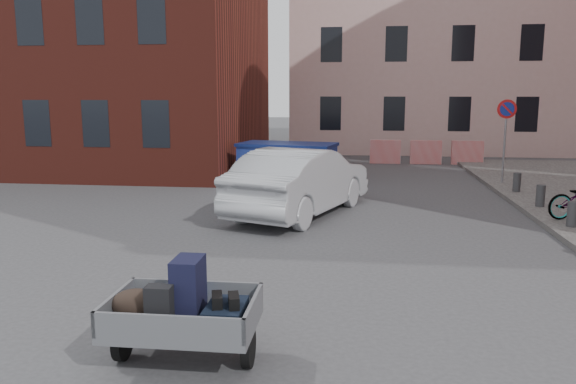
# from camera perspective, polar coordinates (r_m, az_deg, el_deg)

# --- Properties ---
(ground) EXTENTS (120.00, 120.00, 0.00)m
(ground) POSITION_cam_1_polar(r_m,az_deg,el_deg) (9.70, -1.34, -7.83)
(ground) COLOR #38383A
(ground) RESTS_ON ground
(building_pink) EXTENTS (16.00, 8.00, 14.00)m
(building_pink) POSITION_cam_1_polar(r_m,az_deg,el_deg) (31.72, 16.26, 16.95)
(building_pink) COLOR #CAA49C
(building_pink) RESTS_ON ground
(no_parking_sign) EXTENTS (0.60, 0.09, 2.65)m
(no_parking_sign) POSITION_cam_1_polar(r_m,az_deg,el_deg) (19.20, 21.27, 6.50)
(no_parking_sign) COLOR gray
(no_parking_sign) RESTS_ON sidewalk
(bollards) EXTENTS (0.22, 9.02, 0.55)m
(bollards) POSITION_cam_1_polar(r_m,az_deg,el_deg) (13.60, 26.93, -2.00)
(bollards) COLOR #3A3A3D
(bollards) RESTS_ON sidewalk
(barriers) EXTENTS (4.70, 0.18, 1.00)m
(barriers) POSITION_cam_1_polar(r_m,az_deg,el_deg) (24.42, 13.84, 3.94)
(barriers) COLOR red
(barriers) RESTS_ON ground
(trailer) EXTENTS (1.61, 1.81, 1.20)m
(trailer) POSITION_cam_1_polar(r_m,az_deg,el_deg) (6.41, -10.68, -11.82)
(trailer) COLOR black
(trailer) RESTS_ON ground
(dumpster) EXTENTS (3.42, 2.22, 1.33)m
(dumpster) POSITION_cam_1_polar(r_m,az_deg,el_deg) (18.82, -0.06, 3.00)
(dumpster) COLOR navy
(dumpster) RESTS_ON ground
(silver_car) EXTENTS (3.35, 5.31, 1.65)m
(silver_car) POSITION_cam_1_polar(r_m,az_deg,el_deg) (13.84, 1.33, 1.10)
(silver_car) COLOR #A2A4A9
(silver_car) RESTS_ON ground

